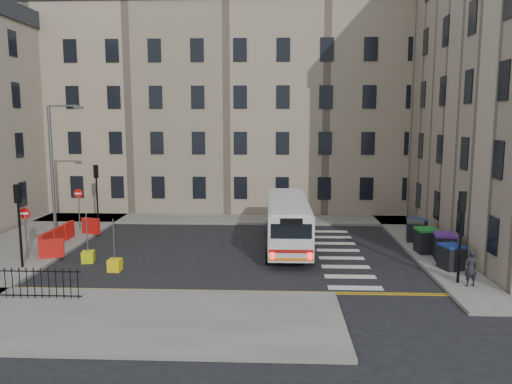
# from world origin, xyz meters

# --- Properties ---
(ground) EXTENTS (120.00, 120.00, 0.00)m
(ground) POSITION_xyz_m (0.00, 0.00, 0.00)
(ground) COLOR black
(ground) RESTS_ON ground
(pavement_north) EXTENTS (36.00, 3.20, 0.15)m
(pavement_north) POSITION_xyz_m (-6.00, 8.60, 0.07)
(pavement_north) COLOR slate
(pavement_north) RESTS_ON ground
(pavement_east) EXTENTS (2.40, 26.00, 0.15)m
(pavement_east) POSITION_xyz_m (9.00, 4.00, 0.07)
(pavement_east) COLOR slate
(pavement_east) RESTS_ON ground
(pavement_west) EXTENTS (6.00, 22.00, 0.15)m
(pavement_west) POSITION_xyz_m (-14.00, 1.00, 0.07)
(pavement_west) COLOR slate
(pavement_west) RESTS_ON ground
(pavement_sw) EXTENTS (20.00, 6.00, 0.15)m
(pavement_sw) POSITION_xyz_m (-7.00, -10.00, 0.07)
(pavement_sw) COLOR slate
(pavement_sw) RESTS_ON ground
(terrace_north) EXTENTS (38.30, 10.80, 17.20)m
(terrace_north) POSITION_xyz_m (-7.00, 15.50, 8.62)
(terrace_north) COLOR gray
(terrace_north) RESTS_ON ground
(traffic_light_east) EXTENTS (0.28, 0.22, 4.10)m
(traffic_light_east) POSITION_xyz_m (8.60, -5.50, 2.87)
(traffic_light_east) COLOR black
(traffic_light_east) RESTS_ON pavement_east
(traffic_light_nw) EXTENTS (0.28, 0.22, 4.10)m
(traffic_light_nw) POSITION_xyz_m (-12.00, 6.50, 2.87)
(traffic_light_nw) COLOR black
(traffic_light_nw) RESTS_ON pavement_west
(traffic_light_sw) EXTENTS (0.28, 0.22, 4.10)m
(traffic_light_sw) POSITION_xyz_m (-12.00, -4.00, 2.87)
(traffic_light_sw) COLOR black
(traffic_light_sw) RESTS_ON pavement_west
(streetlamp) EXTENTS (0.50, 0.22, 8.14)m
(streetlamp) POSITION_xyz_m (-13.00, 2.00, 4.34)
(streetlamp) COLOR #595B5E
(streetlamp) RESTS_ON pavement_west
(no_entry_north) EXTENTS (0.60, 0.08, 3.00)m
(no_entry_north) POSITION_xyz_m (-12.50, 4.50, 2.08)
(no_entry_north) COLOR #595B5E
(no_entry_north) RESTS_ON pavement_west
(no_entry_south) EXTENTS (0.60, 0.08, 3.00)m
(no_entry_south) POSITION_xyz_m (-12.50, -2.50, 2.08)
(no_entry_south) COLOR #595B5E
(no_entry_south) RESTS_ON pavement_west
(roadworks_barriers) EXTENTS (1.66, 6.26, 1.00)m
(roadworks_barriers) POSITION_xyz_m (-11.84, 0.50, 0.65)
(roadworks_barriers) COLOR red
(roadworks_barriers) RESTS_ON pavement_west
(bus) EXTENTS (2.59, 10.02, 2.70)m
(bus) POSITION_xyz_m (1.17, 1.18, 1.56)
(bus) COLOR silver
(bus) RESTS_ON ground
(wheelie_bin_a) EXTENTS (1.22, 1.31, 1.20)m
(wheelie_bin_a) POSITION_xyz_m (8.99, -3.38, 0.76)
(wheelie_bin_a) COLOR black
(wheelie_bin_a) RESTS_ON pavement_east
(wheelie_bin_b) EXTENTS (1.26, 1.39, 1.35)m
(wheelie_bin_b) POSITION_xyz_m (9.25, -1.63, 0.83)
(wheelie_bin_b) COLOR black
(wheelie_bin_b) RESTS_ON pavement_east
(wheelie_bin_c) EXTENTS (1.15, 1.30, 1.35)m
(wheelie_bin_c) POSITION_xyz_m (8.68, -0.38, 0.83)
(wheelie_bin_c) COLOR black
(wheelie_bin_c) RESTS_ON pavement_east
(wheelie_bin_d) EXTENTS (1.19, 1.30, 1.23)m
(wheelie_bin_d) POSITION_xyz_m (8.78, 2.25, 0.77)
(wheelie_bin_d) COLOR black
(wheelie_bin_d) RESTS_ON pavement_east
(wheelie_bin_e) EXTENTS (1.10, 1.21, 1.18)m
(wheelie_bin_e) POSITION_xyz_m (9.10, 3.01, 0.74)
(wheelie_bin_e) COLOR black
(wheelie_bin_e) RESTS_ON pavement_east
(pedestrian) EXTENTS (0.67, 0.52, 1.62)m
(pedestrian) POSITION_xyz_m (8.96, -5.95, 0.96)
(pedestrian) COLOR black
(pedestrian) RESTS_ON pavement_east
(bollard_yellow) EXTENTS (0.62, 0.62, 0.60)m
(bollard_yellow) POSITION_xyz_m (-7.37, -4.00, 0.30)
(bollard_yellow) COLOR yellow
(bollard_yellow) RESTS_ON ground
(bollard_chevron) EXTENTS (0.70, 0.70, 0.60)m
(bollard_chevron) POSITION_xyz_m (-9.24, -2.59, 0.30)
(bollard_chevron) COLOR #C2C90B
(bollard_chevron) RESTS_ON ground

